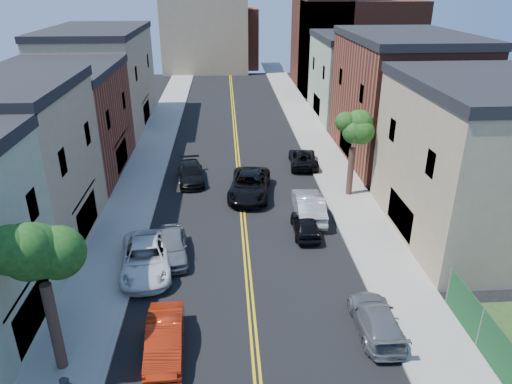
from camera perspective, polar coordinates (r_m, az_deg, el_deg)
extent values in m
cube|color=gray|center=(44.26, -12.59, 4.52)|extent=(3.20, 100.00, 0.15)
cube|color=gray|center=(44.62, 7.95, 5.04)|extent=(3.20, 100.00, 0.15)
cube|color=gray|center=(44.02, -10.34, 4.61)|extent=(0.30, 100.00, 0.15)
cube|color=gray|center=(44.30, 5.72, 5.01)|extent=(0.30, 100.00, 0.15)
cube|color=#998466|center=(30.97, -28.38, 2.25)|extent=(9.00, 10.00, 9.00)
cube|color=brown|center=(40.84, -22.41, 7.41)|extent=(9.00, 12.00, 8.00)
cube|color=#998466|center=(53.78, -18.17, 12.54)|extent=(9.00, 16.00, 9.50)
cube|color=#998466|center=(31.05, 25.39, 2.90)|extent=(9.00, 12.00, 9.00)
cube|color=brown|center=(43.09, 16.96, 10.37)|extent=(9.00, 14.00, 10.00)
cube|color=gray|center=(56.28, 12.05, 13.15)|extent=(9.00, 12.00, 8.50)
cube|color=#4C2319|center=(72.19, 11.59, 16.94)|extent=(16.00, 14.00, 12.00)
cube|color=#4C2319|center=(66.73, 8.44, 20.92)|extent=(6.00, 6.00, 22.00)
cube|color=#998466|center=(83.75, -6.14, 18.22)|extent=(14.00, 8.00, 12.00)
cube|color=brown|center=(87.78, -3.28, 17.93)|extent=(10.00, 8.00, 10.00)
cylinder|color=#36221B|center=(20.85, -23.05, -14.67)|extent=(0.44, 0.44, 3.96)
sphere|color=#0F380F|center=(18.60, -25.19, -4.13)|extent=(5.20, 5.20, 5.20)
sphere|color=#0F380F|center=(17.65, -24.63, -1.74)|extent=(3.90, 3.90, 3.90)
sphere|color=#0F380F|center=(19.45, -25.85, -4.76)|extent=(3.64, 3.64, 3.64)
cylinder|color=#36221B|center=(34.87, 11.27, 2.46)|extent=(0.44, 0.44, 3.52)
sphere|color=#0F380F|center=(33.69, 11.79, 8.38)|extent=(4.40, 4.40, 4.40)
sphere|color=#0F380F|center=(33.29, 12.80, 9.67)|extent=(3.30, 3.30, 3.30)
sphere|color=#0F380F|center=(34.11, 10.82, 7.88)|extent=(3.08, 3.08, 3.08)
imported|color=#B5250C|center=(21.31, -10.89, -16.84)|extent=(1.72, 4.39, 1.43)
imported|color=silver|center=(26.57, -13.10, -7.73)|extent=(3.27, 5.88, 1.56)
imported|color=slate|center=(27.45, -10.08, -6.41)|extent=(2.21, 4.52, 1.49)
imported|color=black|center=(37.45, -7.82, 2.25)|extent=(2.46, 4.96, 1.39)
imported|color=slate|center=(22.63, 14.23, -14.60)|extent=(1.85, 4.48, 1.29)
imported|color=black|center=(29.66, 5.98, -3.87)|extent=(1.63, 3.91, 1.32)
imported|color=#AAAEB2|center=(31.63, 6.33, -1.62)|extent=(1.99, 5.24, 1.71)
imported|color=black|center=(40.54, 5.67, 4.07)|extent=(2.56, 4.99, 1.35)
imported|color=black|center=(34.59, -0.77, 0.85)|extent=(3.59, 6.38, 1.68)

